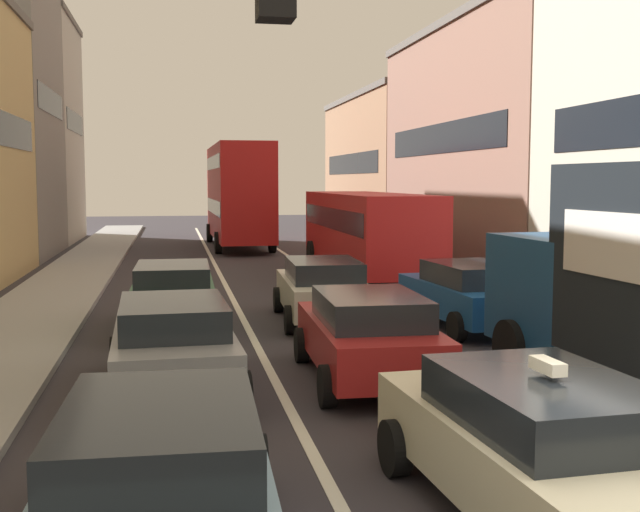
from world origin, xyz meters
TOP-DOWN VIEW (x-y plane):
  - sidewalk_left at (-6.70, 20.00)m, footprint 2.60×64.00m
  - lane_stripe_left at (-1.70, 20.00)m, footprint 0.16×60.00m
  - lane_stripe_right at (1.70, 20.00)m, footprint 0.16×60.00m
  - building_row_right at (9.90, 21.66)m, footprint 7.20×43.90m
  - traffic_light_pole at (-4.45, 0.34)m, footprint 3.58×0.38m
  - taxi_centre_lane_front at (0.09, 1.19)m, footprint 2.25×4.39m
  - sedan_left_lane_front at (-3.47, 0.94)m, footprint 2.18×4.36m
  - sedan_centre_lane_second at (-0.17, 6.78)m, footprint 2.18×4.36m
  - wagon_left_lane_second at (-3.36, 6.64)m, footprint 2.18×4.36m
  - hatchback_centre_lane_third at (0.12, 12.33)m, footprint 2.22×4.38m
  - sedan_left_lane_third at (-3.35, 12.02)m, footprint 2.12×4.33m
  - sedan_right_lane_behind_truck at (3.24, 10.96)m, footprint 2.27×4.40m
  - bus_mid_queue_primary at (3.22, 20.48)m, footprint 2.88×10.52m
  - bus_far_queue_secondary at (-0.07, 33.46)m, footprint 2.87×10.52m

SIDE VIEW (x-z plane):
  - lane_stripe_left at x=-1.70m, z-range 0.00..0.01m
  - lane_stripe_right at x=1.70m, z-range 0.00..0.01m
  - sidewalk_left at x=-6.70m, z-range 0.00..0.14m
  - sedan_left_lane_front at x=-3.47m, z-range 0.05..1.54m
  - sedan_centre_lane_second at x=-0.17m, z-range 0.05..1.54m
  - wagon_left_lane_second at x=-3.36m, z-range 0.05..1.54m
  - hatchback_centre_lane_third at x=0.12m, z-range 0.05..1.54m
  - sedan_left_lane_third at x=-3.35m, z-range 0.05..1.54m
  - sedan_right_lane_behind_truck at x=3.24m, z-range 0.05..1.54m
  - taxi_centre_lane_front at x=0.09m, z-range -0.03..1.63m
  - bus_mid_queue_primary at x=3.22m, z-range 0.31..3.21m
  - bus_far_queue_secondary at x=-0.07m, z-range 0.30..5.36m
  - traffic_light_pole at x=-4.45m, z-range 1.07..6.57m
  - building_row_right at x=9.90m, z-range -0.26..8.92m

